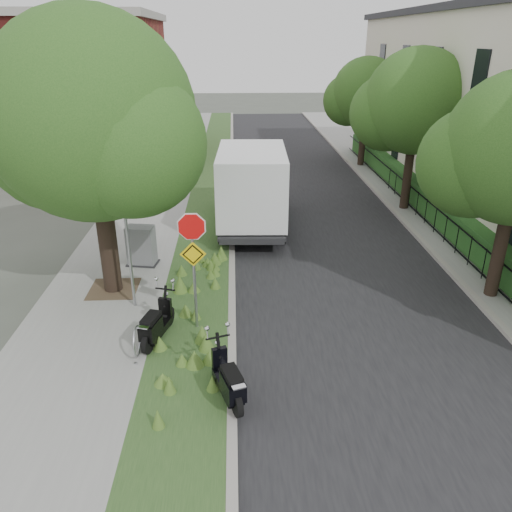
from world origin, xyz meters
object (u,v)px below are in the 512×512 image
(box_truck, at_px, (252,184))
(scooter_far, at_px, (230,385))
(utility_cabinet, at_px, (141,246))
(sign_assembly, at_px, (193,248))
(scooter_near, at_px, (155,328))

(box_truck, bearing_deg, scooter_far, -94.59)
(box_truck, distance_m, utility_cabinet, 5.24)
(sign_assembly, distance_m, scooter_far, 3.52)
(scooter_far, bearing_deg, utility_cabinet, 112.71)
(sign_assembly, bearing_deg, box_truck, 77.28)
(sign_assembly, xyz_separation_m, utility_cabinet, (-2.03, 3.99, -1.59))
(scooter_near, distance_m, box_truck, 8.72)
(utility_cabinet, bearing_deg, box_truck, 43.49)
(scooter_far, xyz_separation_m, box_truck, (0.84, 10.44, 1.25))
(scooter_far, height_order, box_truck, box_truck)
(scooter_near, bearing_deg, utility_cabinet, 102.92)
(scooter_near, bearing_deg, sign_assembly, 35.56)
(sign_assembly, xyz_separation_m, scooter_far, (0.86, -2.91, -1.80))
(scooter_near, distance_m, scooter_far, 2.87)
(sign_assembly, height_order, scooter_near, sign_assembly)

